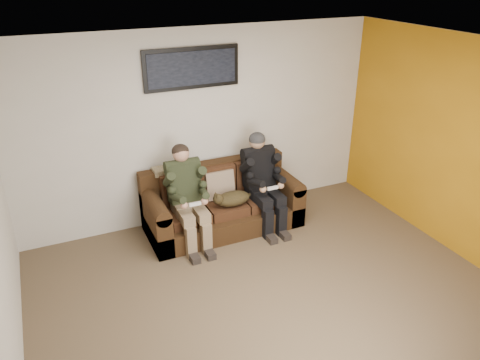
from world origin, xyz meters
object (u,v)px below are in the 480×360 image
framed_poster (192,68)px  sofa (221,204)px  person_left (187,191)px  person_right (262,176)px  cat (232,199)px

framed_poster → sofa: bearing=-63.0°
sofa → person_left: (-0.53, -0.17, 0.39)m
person_left → person_right: bearing=0.0°
sofa → framed_poster: bearing=117.0°
sofa → person_left: size_ratio=1.62×
sofa → framed_poster: (-0.20, 0.39, 1.78)m
sofa → person_right: size_ratio=1.61×
person_left → person_right: (1.06, 0.00, 0.00)m
sofa → person_right: bearing=-17.9°
person_right → framed_poster: framed_poster is taller
person_right → cat: 0.52m
person_left → cat: size_ratio=1.92×
framed_poster → person_left: bearing=-120.2°
sofa → person_left: 0.68m
sofa → person_right: 0.68m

